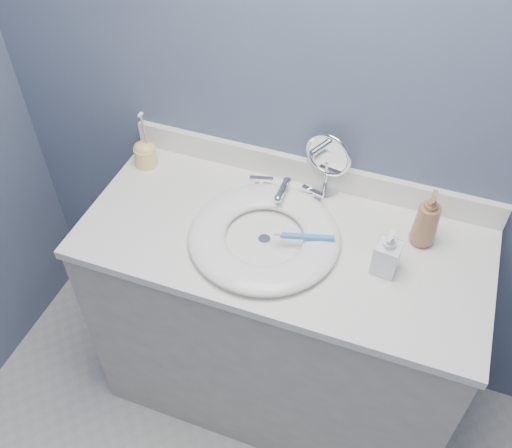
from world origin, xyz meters
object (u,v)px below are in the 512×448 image
at_px(toothbrush_holder, 145,153).
at_px(makeup_mirror, 328,162).
at_px(soap_bottle_amber, 427,218).
at_px(soap_bottle_clear, 388,252).

bearing_deg(toothbrush_holder, makeup_mirror, 7.38).
height_order(soap_bottle_amber, toothbrush_holder, toothbrush_holder).
bearing_deg(soap_bottle_clear, makeup_mirror, 139.72).
distance_m(makeup_mirror, soap_bottle_clear, 0.36).
relative_size(makeup_mirror, toothbrush_holder, 1.06).
xyz_separation_m(soap_bottle_amber, soap_bottle_clear, (-0.08, -0.14, -0.02)).
height_order(soap_bottle_clear, toothbrush_holder, toothbrush_holder).
relative_size(makeup_mirror, soap_bottle_clear, 1.50).
xyz_separation_m(makeup_mirror, toothbrush_holder, (-0.60, -0.08, -0.07)).
bearing_deg(makeup_mirror, toothbrush_holder, -160.24).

